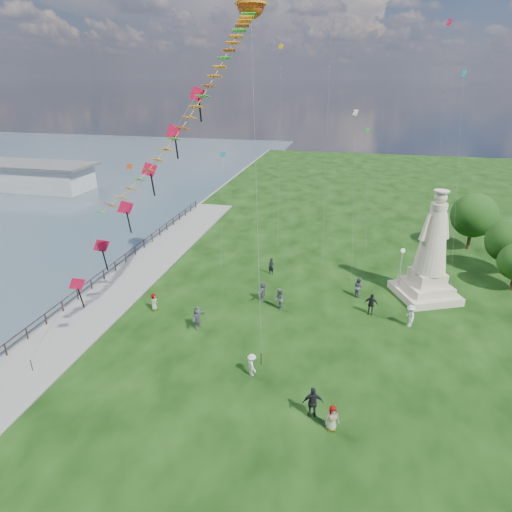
% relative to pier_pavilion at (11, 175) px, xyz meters
% --- Properties ---
extents(waterfront, '(200.00, 200.00, 1.51)m').
position_rel_pier_pavilion_xyz_m(waterfront, '(36.76, -33.01, -1.90)').
color(waterfront, '#384E55').
rests_on(waterfront, ground).
extents(pier_pavilion, '(30.00, 8.00, 4.40)m').
position_rel_pier_pavilion_xyz_m(pier_pavilion, '(0.00, 0.00, 0.00)').
color(pier_pavilion, '#A0A09B').
rests_on(pier_pavilion, ground).
extents(statue, '(5.99, 5.99, 9.24)m').
position_rel_pier_pavilion_xyz_m(statue, '(64.06, -26.65, 1.65)').
color(statue, '#BBA88D').
rests_on(statue, ground).
extents(lamppost, '(0.37, 0.37, 4.02)m').
position_rel_pier_pavilion_xyz_m(lamppost, '(61.91, -26.18, 1.06)').
color(lamppost, silver).
rests_on(lamppost, ground).
extents(tree_row, '(6.07, 13.58, 6.13)m').
position_rel_pier_pavilion_xyz_m(tree_row, '(70.90, -17.66, 1.57)').
color(tree_row, '#382314').
rests_on(tree_row, ground).
extents(person_1, '(0.84, 1.03, 1.84)m').
position_rel_pier_pavilion_xyz_m(person_1, '(52.35, -31.69, -0.92)').
color(person_1, '#595960').
rests_on(person_1, ground).
extents(person_2, '(0.99, 1.08, 1.51)m').
position_rel_pier_pavilion_xyz_m(person_2, '(52.15, -40.14, -1.08)').
color(person_2, silver).
rests_on(person_2, ground).
extents(person_3, '(1.24, 0.82, 1.93)m').
position_rel_pier_pavilion_xyz_m(person_3, '(56.24, -42.85, -0.87)').
color(person_3, black).
rests_on(person_3, ground).
extents(person_4, '(0.87, 0.70, 1.55)m').
position_rel_pier_pavilion_xyz_m(person_4, '(57.34, -43.60, -1.07)').
color(person_4, '#595960').
rests_on(person_4, ground).
extents(person_5, '(1.02, 1.71, 1.72)m').
position_rel_pier_pavilion_xyz_m(person_5, '(46.93, -35.70, -0.98)').
color(person_5, '#595960').
rests_on(person_5, ground).
extents(person_6, '(0.68, 0.54, 1.64)m').
position_rel_pier_pavilion_xyz_m(person_6, '(50.46, -25.28, -1.02)').
color(person_6, black).
rests_on(person_6, ground).
extents(person_7, '(0.98, 1.00, 1.78)m').
position_rel_pier_pavilion_xyz_m(person_7, '(58.52, -27.96, -0.95)').
color(person_7, '#595960').
rests_on(person_7, ground).
extents(person_8, '(0.82, 1.24, 1.77)m').
position_rel_pier_pavilion_xyz_m(person_8, '(62.33, -31.95, -0.96)').
color(person_8, silver).
rests_on(person_8, ground).
extents(person_9, '(1.10, 0.66, 1.78)m').
position_rel_pier_pavilion_xyz_m(person_9, '(59.50, -30.74, -0.95)').
color(person_9, black).
rests_on(person_9, ground).
extents(person_10, '(0.45, 0.72, 1.44)m').
position_rel_pier_pavilion_xyz_m(person_10, '(42.61, -34.00, -1.12)').
color(person_10, '#595960').
rests_on(person_10, ground).
extents(person_11, '(0.95, 1.65, 1.68)m').
position_rel_pier_pavilion_xyz_m(person_11, '(50.74, -30.45, -1.00)').
color(person_11, '#595960').
rests_on(person_11, ground).
extents(red_kite_train, '(9.12, 9.35, 16.83)m').
position_rel_pier_pavilion_xyz_m(red_kite_train, '(43.93, -37.39, 8.59)').
color(red_kite_train, black).
rests_on(red_kite_train, ground).
extents(serpent_kite, '(8.43, 13.05, 22.61)m').
position_rel_pier_pavilion_xyz_m(serpent_kite, '(49.72, -30.71, 19.56)').
color(serpent_kite, black).
rests_on(serpent_kite, ground).
extents(small_kites, '(30.10, 16.95, 25.67)m').
position_rel_pier_pavilion_xyz_m(small_kites, '(54.33, -19.22, 11.59)').
color(small_kites, teal).
rests_on(small_kites, ground).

